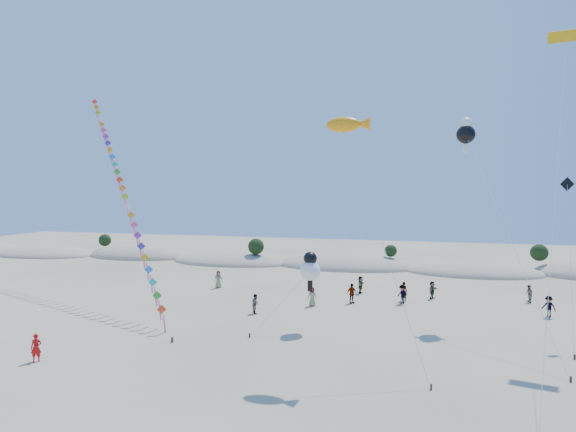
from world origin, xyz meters
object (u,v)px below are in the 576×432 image
at_px(parafoil_kite, 566,41).
at_px(flyer_foreground, 36,348).
at_px(kite_train, 120,182).
at_px(fish_kite, 348,125).

xyz_separation_m(parafoil_kite, flyer_foreground, (-31.58, -14.72, -19.74)).
xyz_separation_m(kite_train, fish_kite, (23.15, -10.53, 3.12)).
bearing_deg(fish_kite, kite_train, 155.55).
height_order(parafoil_kite, flyer_foreground, parafoil_kite).
distance_m(fish_kite, flyer_foreground, 22.95).
bearing_deg(kite_train, parafoil_kite, -3.03).
xyz_separation_m(fish_kite, flyer_foreground, (-17.65, -6.16, -13.31)).
bearing_deg(fish_kite, parafoil_kite, 31.57).
xyz_separation_m(fish_kite, parafoil_kite, (13.93, 8.56, 6.43)).
distance_m(kite_train, flyer_foreground, 20.31).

